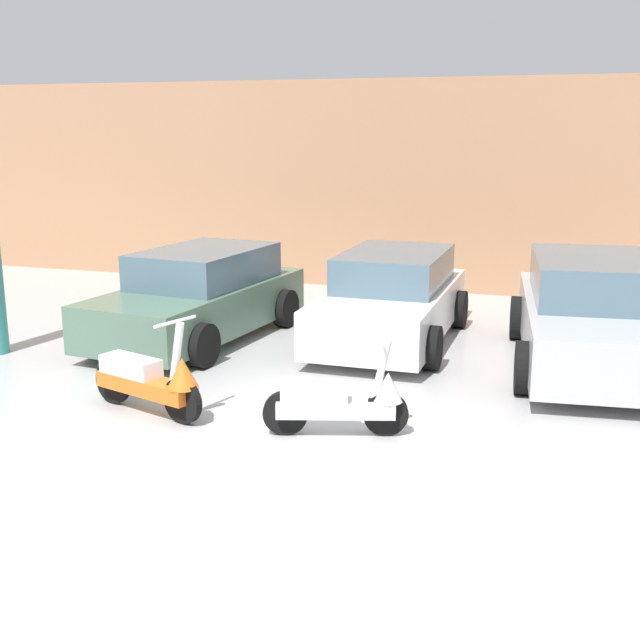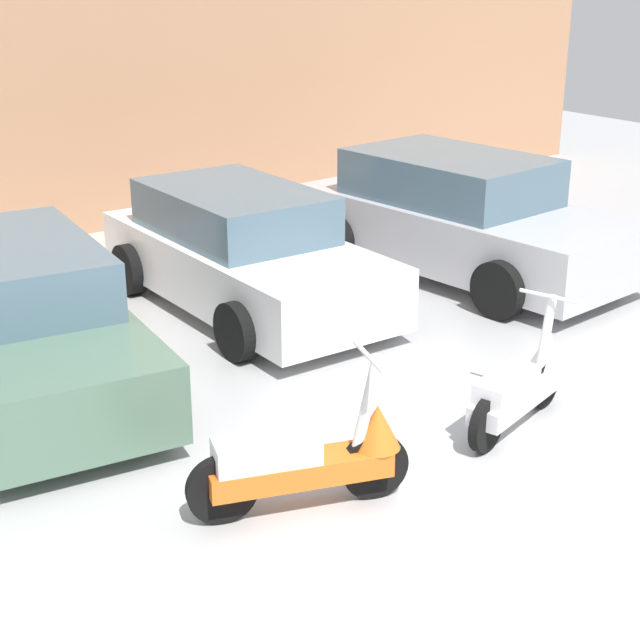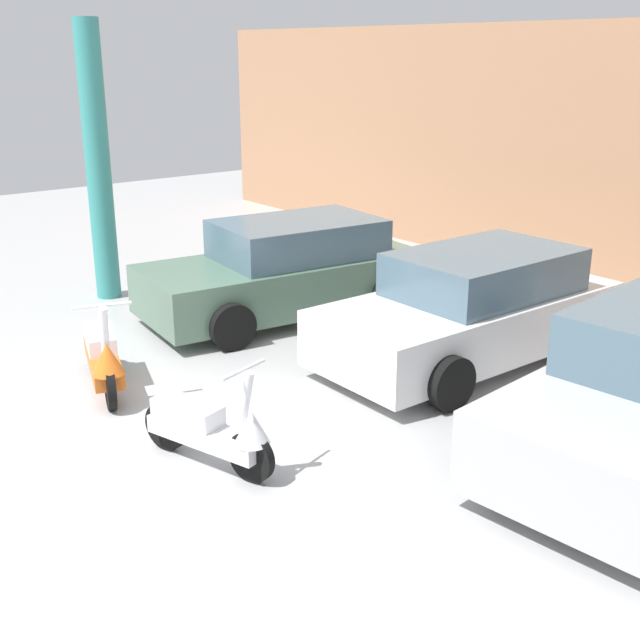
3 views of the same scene
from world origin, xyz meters
name	(u,v)px [view 3 (image 3 of 3)]	position (x,y,z in m)	size (l,w,h in m)	color
ground_plane	(101,448)	(0.00, 0.00, 0.00)	(28.00, 28.00, 0.00)	#B2B2B2
wall_back	(622,161)	(0.00, 8.05, 1.91)	(19.60, 0.12, 3.83)	tan
scooter_front_left	(104,357)	(-1.17, 0.59, 0.39)	(1.50, 0.76, 1.09)	black
scooter_front_right	(212,429)	(0.93, 0.62, 0.36)	(1.40, 0.67, 1.00)	black
car_rear_left	(287,271)	(-2.06, 3.62, 0.61)	(2.16, 3.93, 1.28)	#51705B
car_rear_center	(473,309)	(0.60, 4.30, 0.60)	(1.83, 3.73, 1.26)	white
support_column_side	(98,164)	(-4.35, 2.08, 1.91)	(0.34, 0.34, 3.83)	teal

